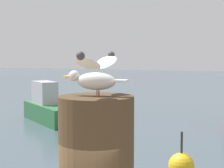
% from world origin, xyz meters
% --- Properties ---
extents(seagull, '(0.39, 0.59, 0.25)m').
position_xyz_m(seagull, '(1.06, -0.55, 2.89)').
color(seagull, '#C67760').
rests_on(seagull, mooring_post).
extents(boat_green, '(3.99, 3.42, 1.75)m').
position_xyz_m(boat_green, '(-6.40, 11.83, 0.57)').
color(boat_green, '#2D6B3D').
rests_on(boat_green, ground_plane).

